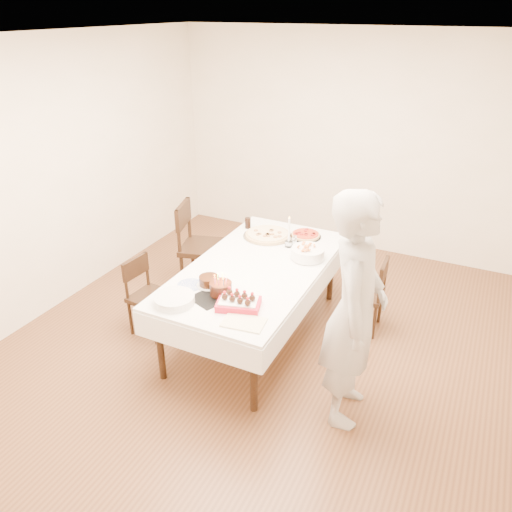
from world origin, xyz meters
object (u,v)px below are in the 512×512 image
at_px(chair_right_savory, 364,294).
at_px(pasta_bowl, 308,253).
at_px(person, 354,311).
at_px(cola_glass, 248,223).
at_px(birthday_cake, 221,285).
at_px(strawberry_box, 239,303).
at_px(layer_cake, 209,281).
at_px(dining_table, 256,301).
at_px(taper_candle, 289,231).
at_px(chair_left_savory, 204,247).
at_px(chair_left_dessert, 151,297).
at_px(pizza_white, 268,235).
at_px(pizza_pepperoni, 306,235).

bearing_deg(chair_right_savory, pasta_bowl, -161.27).
distance_m(person, cola_glass, 2.07).
bearing_deg(birthday_cake, strawberry_box, -25.27).
bearing_deg(layer_cake, pasta_bowl, 55.78).
relative_size(person, birthday_cake, 10.07).
relative_size(dining_table, cola_glass, 18.30).
bearing_deg(taper_candle, dining_table, -101.81).
height_order(dining_table, person, person).
bearing_deg(birthday_cake, dining_table, 86.10).
xyz_separation_m(chair_left_savory, chair_left_dessert, (-0.02, -0.95, -0.12)).
bearing_deg(pizza_white, dining_table, -74.43).
xyz_separation_m(person, layer_cake, (-1.30, 0.12, -0.13)).
bearing_deg(chair_right_savory, dining_table, -150.74).
distance_m(pizza_white, layer_cake, 1.14).
relative_size(chair_left_savory, pasta_bowl, 3.25).
bearing_deg(chair_right_savory, person, -83.62).
relative_size(chair_right_savory, chair_left_savory, 0.76).
xyz_separation_m(pizza_white, pasta_bowl, (0.55, -0.29, 0.04)).
relative_size(chair_left_savory, birthday_cake, 5.54).
bearing_deg(chair_left_savory, chair_right_savory, 164.13).
distance_m(cola_glass, birthday_cake, 1.40).
bearing_deg(chair_left_savory, layer_cake, 107.60).
bearing_deg(cola_glass, chair_left_savory, -155.82).
xyz_separation_m(taper_candle, strawberry_box, (0.07, -1.20, -0.12)).
bearing_deg(person, chair_left_savory, 50.54).
height_order(dining_table, pasta_bowl, pasta_bowl).
relative_size(taper_candle, birthday_cake, 1.80).
height_order(person, pasta_bowl, person).
height_order(chair_left_savory, person, person).
bearing_deg(dining_table, strawberry_box, -75.26).
height_order(chair_right_savory, taper_candle, taper_candle).
distance_m(cola_glass, layer_cake, 1.27).
bearing_deg(pasta_bowl, chair_right_savory, 21.82).
bearing_deg(taper_candle, person, -48.88).
distance_m(dining_table, strawberry_box, 0.82).
relative_size(person, pizza_pepperoni, 5.81).
height_order(chair_left_savory, chair_left_dessert, chair_left_savory).
bearing_deg(strawberry_box, taper_candle, 93.45).
height_order(person, cola_glass, person).
distance_m(chair_right_savory, strawberry_box, 1.50).
bearing_deg(pasta_bowl, pizza_pepperoni, 113.31).
bearing_deg(strawberry_box, chair_left_savory, 131.34).
distance_m(chair_left_dessert, layer_cake, 0.83).
xyz_separation_m(pizza_pepperoni, cola_glass, (-0.64, -0.06, 0.04)).
relative_size(pizza_white, birthday_cake, 2.78).
xyz_separation_m(pizza_white, cola_glass, (-0.29, 0.11, 0.04)).
distance_m(chair_right_savory, pizza_pepperoni, 0.85).
xyz_separation_m(cola_glass, birthday_cake, (0.43, -1.33, 0.04)).
bearing_deg(pizza_pepperoni, person, -57.23).
distance_m(dining_table, cola_glass, 0.98).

